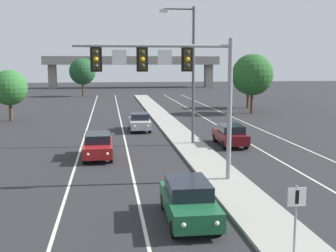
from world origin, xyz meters
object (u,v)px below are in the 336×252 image
object	(u,v)px
car_oncoming_green	(189,200)
tree_far_right_b	(248,78)
street_lamp_median	(190,67)
median_sign_post	(296,210)
car_receding_darkred	(230,135)
tree_far_left_c	(82,72)
overhead_signal_mast	(176,75)
tree_far_right_c	(252,75)
tree_far_left_a	(9,88)
car_oncoming_red	(98,145)
car_oncoming_silver	(140,122)

from	to	relation	value
car_oncoming_green	tree_far_right_b	bearing A→B (deg)	68.62
street_lamp_median	median_sign_post	bearing A→B (deg)	-90.75
car_receding_darkred	tree_far_left_c	size ratio (longest dim) A/B	0.65
overhead_signal_mast	tree_far_left_c	bearing A→B (deg)	97.68
tree_far_right_c	overhead_signal_mast	bearing A→B (deg)	-115.70
street_lamp_median	tree_far_left_a	world-z (taller)	street_lamp_median
car_receding_darkred	tree_far_left_a	world-z (taller)	tree_far_left_a
median_sign_post	car_receding_darkred	size ratio (longest dim) A/B	0.49
car_receding_darkred	tree_far_left_c	distance (m)	51.29
overhead_signal_mast	tree_far_right_c	size ratio (longest dim) A/B	1.10
car_receding_darkred	tree_far_right_c	distance (m)	21.35
car_oncoming_green	tree_far_right_b	world-z (taller)	tree_far_right_b
car_oncoming_green	tree_far_left_c	xyz separation A→B (m)	(-7.63, 64.06, 3.71)
car_oncoming_red	tree_far_left_a	xyz separation A→B (m)	(-9.57, 19.26, 2.70)
car_oncoming_red	car_oncoming_silver	distance (m)	11.52
car_receding_darkred	car_oncoming_red	bearing A→B (deg)	-163.51
street_lamp_median	car_receding_darkred	size ratio (longest dim) A/B	2.22
overhead_signal_mast	median_sign_post	xyz separation A→B (m)	(2.43, -8.86, -3.93)
street_lamp_median	tree_far_left_a	distance (m)	22.79
car_receding_darkred	tree_far_right_b	world-z (taller)	tree_far_right_b
street_lamp_median	tree_far_left_a	size ratio (longest dim) A/B	1.85
car_oncoming_red	tree_far_left_c	xyz separation A→B (m)	(-3.88, 52.19, 3.71)
car_oncoming_silver	tree_far_left_c	size ratio (longest dim) A/B	0.65
overhead_signal_mast	car_oncoming_red	bearing A→B (deg)	121.47
car_oncoming_green	tree_far_left_a	xyz separation A→B (m)	(-13.32, 31.12, 2.70)
median_sign_post	tree_far_right_c	size ratio (longest dim) A/B	0.31
car_oncoming_silver	tree_far_right_b	distance (m)	23.88
car_oncoming_red	tree_far_left_a	size ratio (longest dim) A/B	0.83
tree_far_right_c	tree_far_right_b	xyz separation A→B (m)	(1.59, 6.21, -0.61)
tree_far_right_c	street_lamp_median	bearing A→B (deg)	-120.91
tree_far_left_a	tree_far_right_b	size ratio (longest dim) A/B	0.86
tree_far_right_b	tree_far_left_a	bearing A→B (deg)	-162.57
overhead_signal_mast	street_lamp_median	distance (m)	10.48
car_oncoming_red	tree_far_right_c	distance (m)	28.78
car_oncoming_silver	car_receding_darkred	size ratio (longest dim) A/B	0.99
overhead_signal_mast	car_oncoming_red	distance (m)	9.08
overhead_signal_mast	car_oncoming_silver	size ratio (longest dim) A/B	1.76
car_oncoming_silver	car_receding_darkred	distance (m)	10.20
tree_far_right_c	car_oncoming_silver	bearing A→B (deg)	-142.17
car_receding_darkred	tree_far_right_b	bearing A→B (deg)	68.94
median_sign_post	tree_far_right_c	bearing A→B (deg)	73.11
median_sign_post	tree_far_left_a	bearing A→B (deg)	114.80
street_lamp_median	tree_far_right_c	world-z (taller)	street_lamp_median
median_sign_post	tree_far_right_c	xyz separation A→B (m)	(11.44, 37.67, 3.10)
car_oncoming_red	tree_far_right_c	xyz separation A→B (m)	(17.92, 22.18, 3.87)
tree_far_left_a	tree_far_right_b	xyz separation A→B (m)	(29.08, 9.13, 0.56)
car_oncoming_silver	tree_far_left_a	world-z (taller)	tree_far_left_a
tree_far_left_a	tree_far_left_c	bearing A→B (deg)	80.19
median_sign_post	car_oncoming_silver	distance (m)	26.64
overhead_signal_mast	tree_far_right_b	size ratio (longest dim) A/B	1.26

